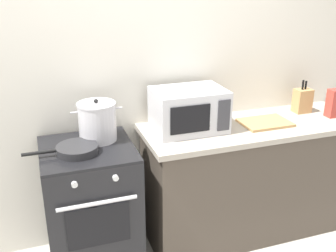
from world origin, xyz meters
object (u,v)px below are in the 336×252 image
(stock_pot, at_px, (97,122))
(frying_pan, at_px, (76,149))
(stove, at_px, (92,208))
(pasta_box, at_px, (333,103))
(cutting_board, at_px, (265,123))
(microwave, at_px, (189,110))
(knife_block, at_px, (302,101))

(stock_pot, relative_size, frying_pan, 0.73)
(stove, bearing_deg, pasta_box, -0.87)
(stock_pot, relative_size, cutting_board, 0.94)
(microwave, height_order, cutting_board, microwave)
(stock_pot, bearing_deg, knife_block, 1.22)
(microwave, xyz_separation_m, cutting_board, (0.59, -0.08, -0.14))
(stove, relative_size, knife_block, 3.46)
(frying_pan, xyz_separation_m, cutting_board, (1.39, 0.06, -0.02))
(stove, bearing_deg, cutting_board, 0.05)
(frying_pan, distance_m, pasta_box, 1.97)
(frying_pan, height_order, cutting_board, frying_pan)
(stock_pot, distance_m, knife_block, 1.65)
(microwave, bearing_deg, frying_pan, -170.31)
(knife_block, bearing_deg, microwave, -176.47)
(microwave, bearing_deg, knife_block, 3.53)
(cutting_board, distance_m, pasta_box, 0.58)
(frying_pan, relative_size, knife_block, 1.74)
(stove, xyz_separation_m, stock_pot, (0.09, 0.11, 0.59))
(stove, bearing_deg, microwave, 6.13)
(stove, distance_m, pasta_box, 1.98)
(stock_pot, distance_m, pasta_box, 1.81)
(microwave, distance_m, knife_block, 1.01)
(microwave, bearing_deg, stove, -173.87)
(stove, height_order, cutting_board, cutting_board)
(stock_pot, bearing_deg, frying_pan, -135.02)
(stove, height_order, knife_block, knife_block)
(knife_block, bearing_deg, pasta_box, -48.10)
(stock_pot, relative_size, pasta_box, 1.54)
(cutting_board, bearing_deg, frying_pan, -177.54)
(stock_pot, xyz_separation_m, frying_pan, (-0.17, -0.16, -0.11))
(pasta_box, bearing_deg, knife_block, 131.90)
(stove, distance_m, frying_pan, 0.49)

